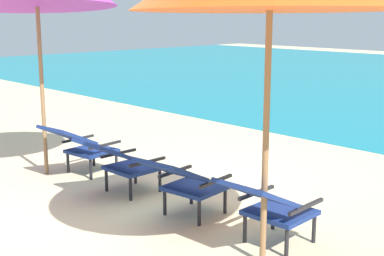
# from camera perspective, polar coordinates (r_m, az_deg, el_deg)

# --- Properties ---
(ground_plane) EXTENTS (40.00, 40.00, 0.00)m
(ground_plane) POSITION_cam_1_polar(r_m,az_deg,el_deg) (8.71, 16.09, -1.69)
(ground_plane) COLOR beige
(lounge_chair_far_left) EXTENTS (0.64, 0.93, 0.68)m
(lounge_chair_far_left) POSITION_cam_1_polar(r_m,az_deg,el_deg) (6.85, -11.61, -1.65)
(lounge_chair_far_left) COLOR navy
(lounge_chair_far_left) RESTS_ON ground_plane
(lounge_chair_near_left) EXTENTS (0.56, 0.88, 0.68)m
(lounge_chair_near_left) POSITION_cam_1_polar(r_m,az_deg,el_deg) (6.04, -7.55, -3.34)
(lounge_chair_near_left) COLOR navy
(lounge_chair_near_left) RESTS_ON ground_plane
(lounge_chair_near_right) EXTENTS (0.64, 0.93, 0.68)m
(lounge_chair_near_right) POSITION_cam_1_polar(r_m,az_deg,el_deg) (5.29, -0.87, -5.44)
(lounge_chair_near_right) COLOR navy
(lounge_chair_near_right) RESTS_ON ground_plane
(lounge_chair_far_right) EXTENTS (0.57, 0.90, 0.68)m
(lounge_chair_far_right) POSITION_cam_1_polar(r_m,az_deg,el_deg) (4.69, 8.03, -7.88)
(lounge_chair_far_right) COLOR navy
(lounge_chair_far_right) RESTS_ON ground_plane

